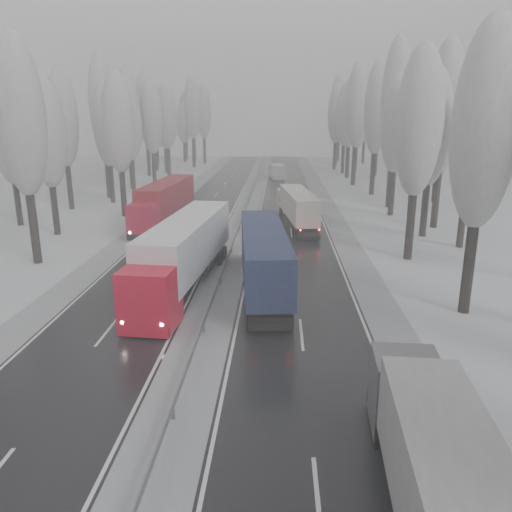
# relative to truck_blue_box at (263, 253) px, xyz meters

# --- Properties ---
(ground) EXTENTS (260.00, 260.00, 0.00)m
(ground) POSITION_rel_truck_blue_box_xyz_m (-2.94, -19.29, -2.50)
(ground) COLOR silver
(ground) RESTS_ON ground
(carriageway_right) EXTENTS (7.50, 200.00, 0.03)m
(carriageway_right) POSITION_rel_truck_blue_box_xyz_m (2.31, 10.71, -2.48)
(carriageway_right) COLOR black
(carriageway_right) RESTS_ON ground
(carriageway_left) EXTENTS (7.50, 200.00, 0.03)m
(carriageway_left) POSITION_rel_truck_blue_box_xyz_m (-8.19, 10.71, -2.48)
(carriageway_left) COLOR black
(carriageway_left) RESTS_ON ground
(median_slush) EXTENTS (3.00, 200.00, 0.04)m
(median_slush) POSITION_rel_truck_blue_box_xyz_m (-2.94, 10.71, -2.48)
(median_slush) COLOR #A5A7AD
(median_slush) RESTS_ON ground
(shoulder_right) EXTENTS (2.40, 200.00, 0.04)m
(shoulder_right) POSITION_rel_truck_blue_box_xyz_m (7.26, 10.71, -2.48)
(shoulder_right) COLOR #A5A7AD
(shoulder_right) RESTS_ON ground
(shoulder_left) EXTENTS (2.40, 200.00, 0.04)m
(shoulder_left) POSITION_rel_truck_blue_box_xyz_m (-13.14, 10.71, -2.48)
(shoulder_left) COLOR #A5A7AD
(shoulder_left) RESTS_ON ground
(median_guardrail) EXTENTS (0.12, 200.00, 0.76)m
(median_guardrail) POSITION_rel_truck_blue_box_xyz_m (-2.94, 10.70, -1.90)
(median_guardrail) COLOR slate
(median_guardrail) RESTS_ON ground
(tree_16) EXTENTS (3.60, 3.60, 16.53)m
(tree_16) POSITION_rel_truck_blue_box_xyz_m (12.10, -3.62, 8.17)
(tree_16) COLOR black
(tree_16) RESTS_ON ground
(tree_18) EXTENTS (3.60, 3.60, 16.58)m
(tree_18) POSITION_rel_truck_blue_box_xyz_m (11.57, 7.75, 8.20)
(tree_18) COLOR black
(tree_18) RESTS_ON ground
(tree_19) EXTENTS (3.60, 3.60, 14.57)m
(tree_19) POSITION_rel_truck_blue_box_xyz_m (17.08, 11.75, 6.92)
(tree_19) COLOR black
(tree_19) RESTS_ON ground
(tree_20) EXTENTS (3.60, 3.60, 15.71)m
(tree_20) POSITION_rel_truck_blue_box_xyz_m (14.96, 15.88, 7.64)
(tree_20) COLOR black
(tree_20) RESTS_ON ground
(tree_21) EXTENTS (3.60, 3.60, 18.62)m
(tree_21) POSITION_rel_truck_blue_box_xyz_m (17.18, 19.88, 9.50)
(tree_21) COLOR black
(tree_21) RESTS_ON ground
(tree_22) EXTENTS (3.60, 3.60, 15.86)m
(tree_22) POSITION_rel_truck_blue_box_xyz_m (14.08, 26.31, 7.74)
(tree_22) COLOR black
(tree_22) RESTS_ON ground
(tree_23) EXTENTS (3.60, 3.60, 13.55)m
(tree_23) POSITION_rel_truck_blue_box_xyz_m (20.37, 30.31, 6.27)
(tree_23) COLOR black
(tree_23) RESTS_ON ground
(tree_24) EXTENTS (3.60, 3.60, 20.49)m
(tree_24) POSITION_rel_truck_blue_box_xyz_m (14.96, 31.73, 10.69)
(tree_24) COLOR black
(tree_24) RESTS_ON ground
(tree_25) EXTENTS (3.60, 3.60, 19.44)m
(tree_25) POSITION_rel_truck_blue_box_xyz_m (21.87, 35.73, 10.02)
(tree_25) COLOR black
(tree_25) RESTS_ON ground
(tree_26) EXTENTS (3.60, 3.60, 18.78)m
(tree_26) POSITION_rel_truck_blue_box_xyz_m (14.62, 41.98, 9.60)
(tree_26) COLOR black
(tree_26) RESTS_ON ground
(tree_27) EXTENTS (3.60, 3.60, 17.62)m
(tree_27) POSITION_rel_truck_blue_box_xyz_m (21.78, 45.98, 8.86)
(tree_27) COLOR black
(tree_27) RESTS_ON ground
(tree_28) EXTENTS (3.60, 3.60, 19.62)m
(tree_28) POSITION_rel_truck_blue_box_xyz_m (13.40, 52.67, 10.14)
(tree_28) COLOR black
(tree_28) RESTS_ON ground
(tree_29) EXTENTS (3.60, 3.60, 18.11)m
(tree_29) POSITION_rel_truck_blue_box_xyz_m (20.77, 56.67, 9.17)
(tree_29) COLOR black
(tree_29) RESTS_ON ground
(tree_30) EXTENTS (3.60, 3.60, 17.86)m
(tree_30) POSITION_rel_truck_blue_box_xyz_m (13.62, 62.42, 9.02)
(tree_30) COLOR black
(tree_30) RESTS_ON ground
(tree_31) EXTENTS (3.60, 3.60, 18.58)m
(tree_31) POSITION_rel_truck_blue_box_xyz_m (19.54, 66.42, 9.47)
(tree_31) COLOR black
(tree_31) RESTS_ON ground
(tree_32) EXTENTS (3.60, 3.60, 17.33)m
(tree_32) POSITION_rel_truck_blue_box_xyz_m (13.69, 69.93, 8.68)
(tree_32) COLOR black
(tree_32) RESTS_ON ground
(tree_33) EXTENTS (3.60, 3.60, 14.33)m
(tree_33) POSITION_rel_truck_blue_box_xyz_m (16.83, 73.93, 6.76)
(tree_33) COLOR black
(tree_33) RESTS_ON ground
(tree_34) EXTENTS (3.60, 3.60, 17.63)m
(tree_34) POSITION_rel_truck_blue_box_xyz_m (12.79, 77.03, 8.87)
(tree_34) COLOR black
(tree_34) RESTS_ON ground
(tree_35) EXTENTS (3.60, 3.60, 18.25)m
(tree_35) POSITION_rel_truck_blue_box_xyz_m (22.00, 81.03, 9.27)
(tree_35) COLOR black
(tree_35) RESTS_ON ground
(tree_36) EXTENTS (3.60, 3.60, 20.23)m
(tree_36) POSITION_rel_truck_blue_box_xyz_m (14.10, 86.87, 10.52)
(tree_36) COLOR black
(tree_36) RESTS_ON ground
(tree_37) EXTENTS (3.60, 3.60, 16.37)m
(tree_37) POSITION_rel_truck_blue_box_xyz_m (21.08, 90.87, 8.06)
(tree_37) COLOR black
(tree_37) RESTS_ON ground
(tree_38) EXTENTS (3.60, 3.60, 17.97)m
(tree_38) POSITION_rel_truck_blue_box_xyz_m (15.79, 97.44, 9.09)
(tree_38) COLOR black
(tree_38) RESTS_ON ground
(tree_39) EXTENTS (3.60, 3.60, 16.19)m
(tree_39) POSITION_rel_truck_blue_box_xyz_m (18.61, 101.44, 7.95)
(tree_39) COLOR black
(tree_39) RESTS_ON ground
(tree_58) EXTENTS (3.60, 3.60, 17.21)m
(tree_58) POSITION_rel_truck_blue_box_xyz_m (-18.07, 5.28, 8.60)
(tree_58) COLOR black
(tree_58) RESTS_ON ground
(tree_60) EXTENTS (3.60, 3.60, 14.84)m
(tree_60) POSITION_rel_truck_blue_box_xyz_m (-20.69, 14.91, 7.09)
(tree_60) COLOR black
(tree_60) RESTS_ON ground
(tree_61) EXTENTS (3.60, 3.60, 13.95)m
(tree_61) POSITION_rel_truck_blue_box_xyz_m (-26.46, 18.91, 6.52)
(tree_61) COLOR black
(tree_61) RESTS_ON ground
(tree_62) EXTENTS (3.60, 3.60, 16.04)m
(tree_62) POSITION_rel_truck_blue_box_xyz_m (-16.88, 24.44, 7.86)
(tree_62) COLOR black
(tree_62) RESTS_ON ground
(tree_63) EXTENTS (3.60, 3.60, 16.88)m
(tree_63) POSITION_rel_truck_blue_box_xyz_m (-24.79, 28.44, 8.39)
(tree_63) COLOR black
(tree_63) RESTS_ON ground
(tree_64) EXTENTS (3.60, 3.60, 15.42)m
(tree_64) POSITION_rel_truck_blue_box_xyz_m (-21.20, 33.43, 7.46)
(tree_64) COLOR black
(tree_64) RESTS_ON ground
(tree_65) EXTENTS (3.60, 3.60, 19.48)m
(tree_65) POSITION_rel_truck_blue_box_xyz_m (-22.99, 37.43, 10.05)
(tree_65) COLOR black
(tree_65) RESTS_ON ground
(tree_66) EXTENTS (3.60, 3.60, 15.23)m
(tree_66) POSITION_rel_truck_blue_box_xyz_m (-21.10, 43.06, 7.34)
(tree_66) COLOR black
(tree_66) RESTS_ON ground
(tree_67) EXTENTS (3.60, 3.60, 17.09)m
(tree_67) POSITION_rel_truck_blue_box_xyz_m (-22.49, 47.06, 8.53)
(tree_67) COLOR black
(tree_67) RESTS_ON ground
(tree_68) EXTENTS (3.60, 3.60, 16.65)m
(tree_68) POSITION_rel_truck_blue_box_xyz_m (-19.52, 49.82, 8.25)
(tree_68) COLOR black
(tree_68) RESTS_ON ground
(tree_69) EXTENTS (3.60, 3.60, 19.35)m
(tree_69) POSITION_rel_truck_blue_box_xyz_m (-24.36, 53.82, 9.96)
(tree_69) COLOR black
(tree_69) RESTS_ON ground
(tree_70) EXTENTS (3.60, 3.60, 17.09)m
(tree_70) POSITION_rel_truck_blue_box_xyz_m (-19.27, 59.90, 8.53)
(tree_70) COLOR black
(tree_70) RESTS_ON ground
(tree_71) EXTENTS (3.60, 3.60, 19.61)m
(tree_71) POSITION_rel_truck_blue_box_xyz_m (-24.03, 63.90, 10.13)
(tree_71) COLOR black
(tree_71) RESTS_ON ground
(tree_72) EXTENTS (3.60, 3.60, 15.11)m
(tree_72) POSITION_rel_truck_blue_box_xyz_m (-21.87, 69.25, 7.26)
(tree_72) COLOR black
(tree_72) RESTS_ON ground
(tree_73) EXTENTS (3.60, 3.60, 17.22)m
(tree_73) POSITION_rel_truck_blue_box_xyz_m (-24.76, 73.25, 8.61)
(tree_73) COLOR black
(tree_73) RESTS_ON ground
(tree_74) EXTENTS (3.60, 3.60, 19.68)m
(tree_74) POSITION_rel_truck_blue_box_xyz_m (-18.01, 80.04, 10.17)
(tree_74) COLOR black
(tree_74) RESTS_ON ground
(tree_75) EXTENTS (3.60, 3.60, 18.60)m
(tree_75) POSITION_rel_truck_blue_box_xyz_m (-27.14, 84.04, 9.49)
(tree_75) COLOR black
(tree_75) RESTS_ON ground
(tree_76) EXTENTS (3.60, 3.60, 18.55)m
(tree_76) POSITION_rel_truck_blue_box_xyz_m (-16.99, 89.43, 9.45)
(tree_76) COLOR black
(tree_76) RESTS_ON ground
(tree_77) EXTENTS (3.60, 3.60, 14.32)m
(tree_77) POSITION_rel_truck_blue_box_xyz_m (-22.60, 93.43, 6.76)
(tree_77) COLOR black
(tree_77) RESTS_ON ground
(tree_78) EXTENTS (3.60, 3.60, 19.55)m
(tree_78) POSITION_rel_truck_blue_box_xyz_m (-20.50, 96.02, 10.09)
(tree_78) COLOR black
(tree_78) RESTS_ON ground
(tree_79) EXTENTS (3.60, 3.60, 17.07)m
(tree_79) POSITION_rel_truck_blue_box_xyz_m (-23.27, 100.02, 8.51)
(tree_79) COLOR black
(tree_79) RESTS_ON ground
(truck_blue_box) EXTENTS (4.07, 16.84, 4.28)m
(truck_blue_box) POSITION_rel_truck_blue_box_xyz_m (0.00, 0.00, 0.00)
(truck_blue_box) COLOR navy
(truck_blue_box) RESTS_ON ground
(truck_cream_box) EXTENTS (4.08, 14.72, 3.74)m
(truck_cream_box) POSITION_rel_truck_blue_box_xyz_m (2.88, 20.22, -0.31)
(truck_cream_box) COLOR #BBB4A6
(truck_cream_box) RESTS_ON ground
(box_truck_distant) EXTENTS (3.06, 7.33, 2.66)m
(box_truck_distant) POSITION_rel_truck_blue_box_xyz_m (0.55, 59.93, -1.15)
(box_truck_distant) COLOR #ABADB2
(box_truck_distant) RESTS_ON ground
(truck_red_white) EXTENTS (4.41, 18.04, 4.59)m
(truck_red_white) POSITION_rel_truck_blue_box_xyz_m (-5.23, -0.29, 0.18)
(truck_red_white) COLOR red
(truck_red_white) RESTS_ON ground
(truck_red_red) EXTENTS (3.67, 17.30, 4.41)m
(truck_red_red) POSITION_rel_truck_blue_box_xyz_m (-11.13, 20.06, 0.07)
(truck_red_red) COLOR #A90923
(truck_red_red) RESTS_ON ground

